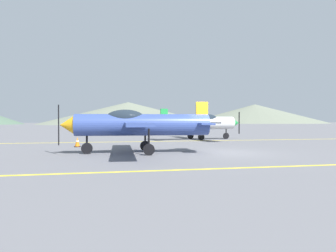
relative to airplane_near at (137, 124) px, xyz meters
name	(u,v)px	position (x,y,z in m)	size (l,w,h in m)	color
ground_plane	(221,153)	(4.02, -0.59, -1.40)	(400.00, 400.00, 0.00)	slate
apron_line_near	(274,167)	(4.02, -5.46, -1.39)	(80.00, 0.16, 0.01)	yellow
apron_line_far	(178,141)	(4.02, 8.25, -1.39)	(80.00, 0.16, 0.01)	yellow
airplane_near	(137,124)	(0.00, 0.00, 0.00)	(7.21, 8.30, 2.48)	#33478C
airplane_mid	(201,122)	(6.32, 9.76, 0.00)	(7.25, 8.31, 2.48)	silver
traffic_cone_front	(77,142)	(-3.06, 4.35, -1.11)	(0.36, 0.36, 0.59)	black
hill_centerleft	(128,113)	(9.46, 115.67, 3.08)	(71.52, 71.52, 8.95)	slate
hill_centerright	(255,114)	(81.66, 147.67, 3.78)	(76.09, 76.09, 10.36)	slate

